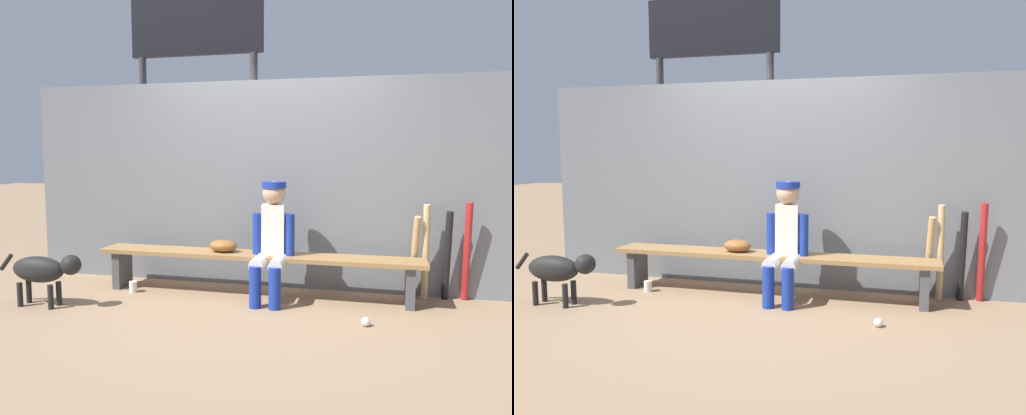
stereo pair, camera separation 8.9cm
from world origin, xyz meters
TOP-DOWN VIEW (x-y plane):
  - ground_plane at (0.00, 0.00)m, footprint 30.00×30.00m
  - chainlink_fence at (0.00, 0.39)m, footprint 5.24×0.03m
  - dugout_bench at (0.00, 0.00)m, footprint 3.19×0.36m
  - player_seated at (0.18, -0.11)m, footprint 0.41×0.55m
  - baseball_glove at (-0.33, 0.00)m, footprint 0.28×0.20m
  - bat_wood_tan at (1.49, 0.25)m, footprint 0.11×0.24m
  - bat_wood_natural at (1.59, 0.25)m, footprint 0.08×0.14m
  - bat_aluminum_black at (1.79, 0.27)m, footprint 0.08×0.17m
  - bat_aluminum_red at (1.96, 0.29)m, footprint 0.07×0.19m
  - baseball at (1.08, -0.64)m, footprint 0.07×0.07m
  - cup_on_ground at (-1.23, -0.18)m, footprint 0.08×0.08m
  - cup_on_bench at (0.04, 0.03)m, footprint 0.08×0.08m
  - scoreboard at (-1.09, 1.49)m, footprint 2.01×0.27m
  - dog at (-1.79, -0.80)m, footprint 0.84×0.20m

SIDE VIEW (x-z plane):
  - ground_plane at x=0.00m, z-range 0.00..0.00m
  - baseball at x=1.08m, z-range 0.00..0.07m
  - cup_on_ground at x=-1.23m, z-range 0.00..0.11m
  - dog at x=-1.79m, z-range 0.09..0.58m
  - dugout_bench at x=0.00m, z-range 0.13..0.55m
  - bat_wood_tan at x=1.49m, z-range 0.00..0.81m
  - bat_aluminum_black at x=1.79m, z-range 0.00..0.86m
  - bat_wood_natural at x=1.59m, z-range 0.00..0.92m
  - bat_aluminum_red at x=1.96m, z-range 0.00..0.95m
  - cup_on_bench at x=0.04m, z-range 0.42..0.53m
  - baseball_glove at x=-0.33m, z-range 0.42..0.54m
  - player_seated at x=0.18m, z-range 0.04..1.17m
  - chainlink_fence at x=0.00m, z-range 0.00..2.13m
  - scoreboard at x=-1.09m, z-range 0.69..4.28m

